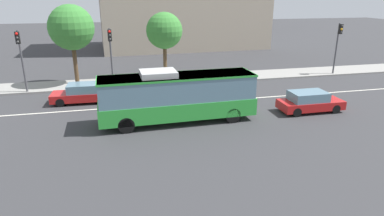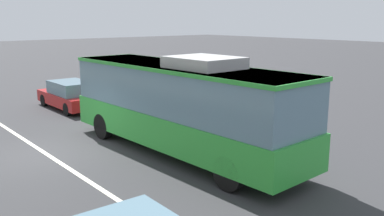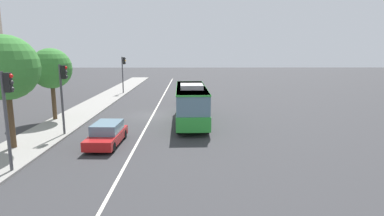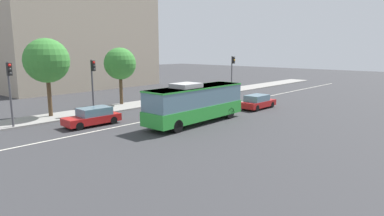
{
  "view_description": "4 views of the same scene",
  "coord_description": "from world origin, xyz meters",
  "px_view_note": "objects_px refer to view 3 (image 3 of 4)",
  "views": [
    {
      "loc": [
        -6.69,
        -23.78,
        7.97
      ],
      "look_at": [
        -2.29,
        -4.61,
        1.18
      ],
      "focal_mm": 31.14,
      "sensor_mm": 36.0,
      "label": 1
    },
    {
      "loc": [
        -14.0,
        4.97,
        4.62
      ],
      "look_at": [
        -2.3,
        -4.83,
        1.34
      ],
      "focal_mm": 38.84,
      "sensor_mm": 36.0,
      "label": 2
    },
    {
      "loc": [
        -29.73,
        -3.49,
        6.26
      ],
      "look_at": [
        -3.32,
        -3.75,
        1.34
      ],
      "focal_mm": 29.7,
      "sensor_mm": 36.0,
      "label": 3
    },
    {
      "loc": [
        -22.98,
        -21.78,
        6.13
      ],
      "look_at": [
        -3.95,
        -4.1,
        1.46
      ],
      "focal_mm": 30.55,
      "sensor_mm": 36.0,
      "label": 4
    }
  ],
  "objects_px": {
    "traffic_light_mid_block": "(123,69)",
    "street_tree_kerbside_centre": "(6,68)",
    "street_tree_kerbside_left": "(51,69)",
    "sedan_red_ahead": "(192,98)",
    "traffic_light_near_corner": "(8,104)",
    "traffic_light_far_corner": "(63,87)",
    "transit_bus": "(191,102)",
    "sedan_red": "(107,134)"
  },
  "relations": [
    {
      "from": "traffic_light_mid_block",
      "to": "street_tree_kerbside_centre",
      "type": "height_order",
      "value": "street_tree_kerbside_centre"
    },
    {
      "from": "street_tree_kerbside_left",
      "to": "sedan_red_ahead",
      "type": "bearing_deg",
      "value": -55.45
    },
    {
      "from": "traffic_light_near_corner",
      "to": "traffic_light_far_corner",
      "type": "distance_m",
      "value": 7.11
    },
    {
      "from": "transit_bus",
      "to": "street_tree_kerbside_left",
      "type": "relative_size",
      "value": 1.59
    },
    {
      "from": "street_tree_kerbside_left",
      "to": "street_tree_kerbside_centre",
      "type": "xyz_separation_m",
      "value": [
        -8.32,
        -0.82,
        0.55
      ]
    },
    {
      "from": "transit_bus",
      "to": "sedan_red",
      "type": "bearing_deg",
      "value": 136.8
    },
    {
      "from": "sedan_red_ahead",
      "to": "street_tree_kerbside_left",
      "type": "xyz_separation_m",
      "value": [
        -8.44,
        12.26,
        3.85
      ]
    },
    {
      "from": "sedan_red_ahead",
      "to": "traffic_light_far_corner",
      "type": "bearing_deg",
      "value": 145.11
    },
    {
      "from": "transit_bus",
      "to": "street_tree_kerbside_left",
      "type": "bearing_deg",
      "value": 83.56
    },
    {
      "from": "traffic_light_far_corner",
      "to": "street_tree_kerbside_centre",
      "type": "bearing_deg",
      "value": -125.08
    },
    {
      "from": "transit_bus",
      "to": "street_tree_kerbside_left",
      "type": "distance_m",
      "value": 12.46
    },
    {
      "from": "traffic_light_near_corner",
      "to": "traffic_light_mid_block",
      "type": "relative_size",
      "value": 1.0
    },
    {
      "from": "traffic_light_far_corner",
      "to": "street_tree_kerbside_centre",
      "type": "distance_m",
      "value": 4.17
    },
    {
      "from": "traffic_light_mid_block",
      "to": "traffic_light_near_corner",
      "type": "bearing_deg",
      "value": -86.62
    },
    {
      "from": "sedan_red",
      "to": "traffic_light_near_corner",
      "type": "relative_size",
      "value": 0.88
    },
    {
      "from": "traffic_light_near_corner",
      "to": "street_tree_kerbside_left",
      "type": "distance_m",
      "value": 12.58
    },
    {
      "from": "traffic_light_near_corner",
      "to": "traffic_light_mid_block",
      "type": "distance_m",
      "value": 29.28
    },
    {
      "from": "traffic_light_near_corner",
      "to": "traffic_light_far_corner",
      "type": "height_order",
      "value": "same"
    },
    {
      "from": "traffic_light_far_corner",
      "to": "traffic_light_mid_block",
      "type": "bearing_deg",
      "value": 88.33
    },
    {
      "from": "transit_bus",
      "to": "traffic_light_far_corner",
      "type": "height_order",
      "value": "traffic_light_far_corner"
    },
    {
      "from": "sedan_red_ahead",
      "to": "traffic_light_mid_block",
      "type": "bearing_deg",
      "value": 47.55
    },
    {
      "from": "sedan_red",
      "to": "sedan_red_ahead",
      "type": "height_order",
      "value": "same"
    },
    {
      "from": "traffic_light_far_corner",
      "to": "street_tree_kerbside_left",
      "type": "distance_m",
      "value": 5.94
    },
    {
      "from": "transit_bus",
      "to": "sedan_red_ahead",
      "type": "bearing_deg",
      "value": -2.54
    },
    {
      "from": "sedan_red_ahead",
      "to": "street_tree_kerbside_left",
      "type": "bearing_deg",
      "value": 124.31
    },
    {
      "from": "street_tree_kerbside_centre",
      "to": "sedan_red",
      "type": "bearing_deg",
      "value": -80.31
    },
    {
      "from": "sedan_red_ahead",
      "to": "street_tree_kerbside_centre",
      "type": "xyz_separation_m",
      "value": [
        -16.76,
        11.44,
        4.41
      ]
    },
    {
      "from": "traffic_light_mid_block",
      "to": "street_tree_kerbside_centre",
      "type": "xyz_separation_m",
      "value": [
        -25.41,
        1.91,
        1.57
      ]
    },
    {
      "from": "transit_bus",
      "to": "street_tree_kerbside_centre",
      "type": "distance_m",
      "value": 13.83
    },
    {
      "from": "street_tree_kerbside_left",
      "to": "street_tree_kerbside_centre",
      "type": "bearing_deg",
      "value": -174.34
    },
    {
      "from": "sedan_red_ahead",
      "to": "street_tree_kerbside_centre",
      "type": "relative_size",
      "value": 0.63
    },
    {
      "from": "traffic_light_mid_block",
      "to": "sedan_red",
      "type": "bearing_deg",
      "value": -78.33
    },
    {
      "from": "traffic_light_far_corner",
      "to": "traffic_light_near_corner",
      "type": "bearing_deg",
      "value": -91.87
    },
    {
      "from": "sedan_red",
      "to": "traffic_light_far_corner",
      "type": "relative_size",
      "value": 0.88
    },
    {
      "from": "sedan_red_ahead",
      "to": "street_tree_kerbside_centre",
      "type": "bearing_deg",
      "value": 145.44
    },
    {
      "from": "traffic_light_mid_block",
      "to": "street_tree_kerbside_left",
      "type": "bearing_deg",
      "value": -96.15
    },
    {
      "from": "sedan_red_ahead",
      "to": "transit_bus",
      "type": "bearing_deg",
      "value": 178.77
    },
    {
      "from": "traffic_light_near_corner",
      "to": "street_tree_kerbside_centre",
      "type": "distance_m",
      "value": 4.69
    },
    {
      "from": "traffic_light_near_corner",
      "to": "traffic_light_mid_block",
      "type": "xyz_separation_m",
      "value": [
        29.28,
        0.23,
        0.0
      ]
    },
    {
      "from": "sedan_red",
      "to": "sedan_red_ahead",
      "type": "xyz_separation_m",
      "value": [
        15.79,
        -5.78,
        0.0
      ]
    },
    {
      "from": "traffic_light_far_corner",
      "to": "street_tree_kerbside_left",
      "type": "bearing_deg",
      "value": 117.77
    },
    {
      "from": "transit_bus",
      "to": "traffic_light_mid_block",
      "type": "distance_m",
      "value": 20.48
    }
  ]
}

